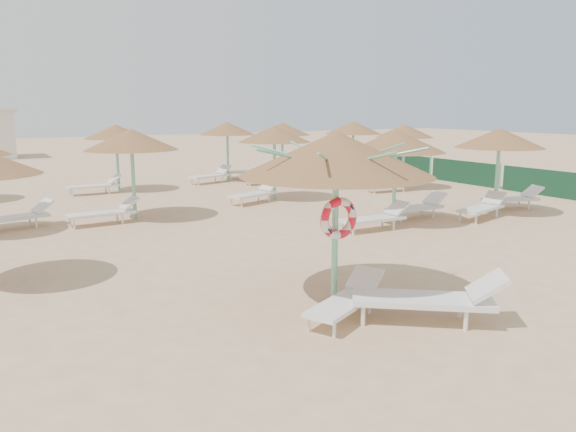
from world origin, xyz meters
TOP-DOWN VIEW (x-y plane):
  - ground at (0.00, 0.00)m, footprint 120.00×120.00m
  - main_palapa at (0.24, 0.30)m, footprint 3.29×3.29m
  - lounger_main_a at (-0.04, -0.47)m, footprint 1.85×1.27m
  - lounger_main_b at (0.99, -1.31)m, footprint 2.27×1.98m
  - palapa_field at (3.36, 10.50)m, footprint 20.03×14.35m
  - windbreak_fence at (14.00, 9.96)m, footprint 0.08×19.84m

SIDE VIEW (x-z plane):
  - ground at x=0.00m, z-range 0.00..0.00m
  - lounger_main_a at x=-0.04m, z-range -0.02..0.64m
  - lounger_main_b at x=0.99m, z-range -0.02..0.83m
  - windbreak_fence at x=14.00m, z-range -0.05..1.05m
  - palapa_field at x=3.36m, z-range 0.94..3.65m
  - main_palapa at x=0.24m, z-range 1.09..4.03m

